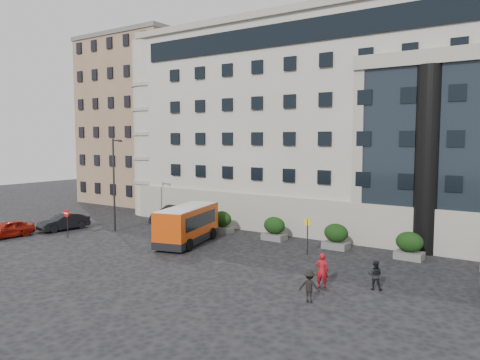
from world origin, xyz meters
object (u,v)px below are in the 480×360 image
(hedge_a, at_px, (222,222))
(no_entry_sign, at_px, (67,218))
(parked_car_c, at_px, (172,213))
(minibus, at_px, (187,223))
(pedestrian_a, at_px, (322,270))
(red_truck, at_px, (195,196))
(street_lamp, at_px, (114,181))
(pedestrian_b, at_px, (375,275))
(bus_stop_sign, at_px, (308,230))
(parked_car_d, at_px, (179,208))
(parked_car_b, at_px, (64,222))
(hedge_d, at_px, (409,245))
(parked_car_a, at_px, (8,229))
(pedestrian_c, at_px, (309,286))
(hedge_b, at_px, (274,228))
(hedge_c, at_px, (336,236))

(hedge_a, bearing_deg, no_entry_sign, -135.52)
(parked_car_c, bearing_deg, minibus, -45.08)
(no_entry_sign, bearing_deg, pedestrian_a, 0.13)
(no_entry_sign, bearing_deg, red_truck, 97.36)
(no_entry_sign, relative_size, pedestrian_a, 1.23)
(street_lamp, bearing_deg, parked_car_c, 86.26)
(hedge_a, height_order, pedestrian_b, hedge_a)
(street_lamp, distance_m, bus_stop_sign, 17.75)
(minibus, bearing_deg, parked_car_d, 119.84)
(parked_car_b, bearing_deg, parked_car_c, 69.29)
(hedge_d, distance_m, no_entry_sign, 26.15)
(parked_car_a, height_order, parked_car_b, parked_car_b)
(hedge_d, height_order, red_truck, red_truck)
(minibus, height_order, parked_car_d, minibus)
(minibus, distance_m, parked_car_c, 10.46)
(no_entry_sign, height_order, pedestrian_c, no_entry_sign)
(minibus, bearing_deg, hedge_a, 79.32)
(parked_car_b, distance_m, pedestrian_c, 26.20)
(pedestrian_a, xyz_separation_m, pedestrian_c, (0.45, -2.40, -0.16))
(bus_stop_sign, distance_m, pedestrian_a, 7.17)
(parked_car_c, relative_size, parked_car_d, 0.98)
(hedge_b, height_order, minibus, minibus)
(no_entry_sign, distance_m, pedestrian_a, 22.37)
(hedge_b, relative_size, pedestrian_b, 1.16)
(no_entry_sign, distance_m, pedestrian_b, 24.88)
(minibus, xyz_separation_m, pedestrian_a, (12.96, -3.89, -0.62))
(no_entry_sign, bearing_deg, minibus, 22.76)
(bus_stop_sign, relative_size, red_truck, 0.51)
(hedge_b, height_order, pedestrian_a, pedestrian_a)
(bus_stop_sign, distance_m, parked_car_c, 17.67)
(pedestrian_c, bearing_deg, red_truck, -55.89)
(hedge_d, xyz_separation_m, parked_car_a, (-28.60, -11.57, -0.23))
(parked_car_d, relative_size, pedestrian_c, 3.49)
(parked_car_a, bearing_deg, parked_car_d, 78.45)
(bus_stop_sign, xyz_separation_m, parked_car_d, (-18.43, 7.18, -0.96))
(hedge_b, xyz_separation_m, minibus, (-4.80, -4.90, 0.64))
(street_lamp, height_order, pedestrian_a, street_lamp)
(parked_car_a, bearing_deg, hedge_a, 44.42)
(red_truck, bearing_deg, parked_car_c, -70.12)
(hedge_b, distance_m, red_truck, 19.39)
(hedge_c, relative_size, red_truck, 0.37)
(hedge_a, distance_m, parked_car_a, 17.40)
(pedestrian_a, bearing_deg, hedge_d, -122.55)
(hedge_a, relative_size, minibus, 0.26)
(bus_stop_sign, bearing_deg, minibus, -167.03)
(parked_car_a, xyz_separation_m, parked_car_c, (5.50, 13.48, 0.09))
(parked_car_c, relative_size, pedestrian_a, 2.86)
(no_entry_sign, height_order, pedestrian_b, no_entry_sign)
(bus_stop_sign, bearing_deg, hedge_c, 72.18)
(hedge_a, height_order, parked_car_a, hedge_a)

